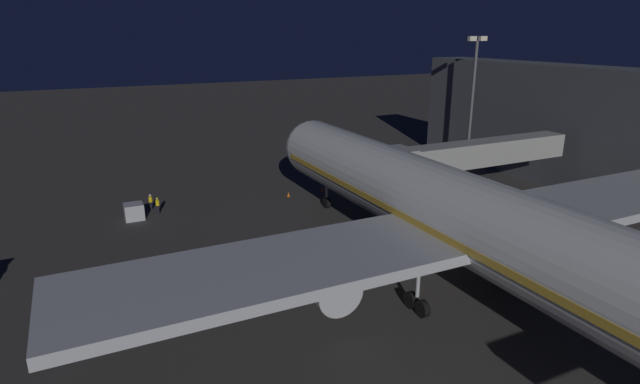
{
  "coord_description": "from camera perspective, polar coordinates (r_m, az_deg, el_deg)",
  "views": [
    {
      "loc": [
        23.55,
        32.03,
        18.27
      ],
      "look_at": [
        3.0,
        -9.99,
        3.5
      ],
      "focal_mm": 28.54,
      "sensor_mm": 36.0,
      "label": 1
    }
  ],
  "objects": [
    {
      "name": "ground_plane",
      "position": [
        43.75,
        9.4,
        -7.41
      ],
      "size": [
        320.0,
        320.0,
        0.0
      ],
      "primitive_type": "plane",
      "color": "#383533"
    },
    {
      "name": "airliner_at_gate",
      "position": [
        36.04,
        16.94,
        -3.44
      ],
      "size": [
        53.22,
        58.72,
        18.82
      ],
      "color": "silver",
      "rests_on": "ground_plane"
    },
    {
      "name": "jet_bridge",
      "position": [
        55.17,
        15.8,
        3.98
      ],
      "size": [
        23.67,
        3.4,
        7.51
      ],
      "color": "#9E9E99",
      "rests_on": "ground_plane"
    },
    {
      "name": "apron_floodlight_mast",
      "position": [
        72.87,
        16.75,
        10.52
      ],
      "size": [
        2.9,
        0.5,
        17.74
      ],
      "color": "#59595E",
      "rests_on": "ground_plane"
    },
    {
      "name": "baggage_container_far_row",
      "position": [
        55.03,
        -20.14,
        -2.08
      ],
      "size": [
        1.86,
        1.75,
        1.64
      ],
      "primitive_type": "cube",
      "color": "#B7BABF",
      "rests_on": "ground_plane"
    },
    {
      "name": "ground_crew_by_belt_loader",
      "position": [
        55.85,
        -17.75,
        -1.37
      ],
      "size": [
        0.4,
        0.4,
        1.79
      ],
      "color": "black",
      "rests_on": "ground_plane"
    },
    {
      "name": "ground_crew_under_port_wing",
      "position": [
        57.37,
        -18.46,
        -0.98
      ],
      "size": [
        0.4,
        0.4,
        1.73
      ],
      "color": "black",
      "rests_on": "ground_plane"
    },
    {
      "name": "traffic_cone_nose_port",
      "position": [
        60.77,
        0.26,
        0.3
      ],
      "size": [
        0.36,
        0.36,
        0.55
      ],
      "primitive_type": "cone",
      "color": "orange",
      "rests_on": "ground_plane"
    },
    {
      "name": "traffic_cone_nose_starboard",
      "position": [
        59.04,
        -3.57,
        -0.26
      ],
      "size": [
        0.36,
        0.36,
        0.55
      ],
      "primitive_type": "cone",
      "color": "orange",
      "rests_on": "ground_plane"
    }
  ]
}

